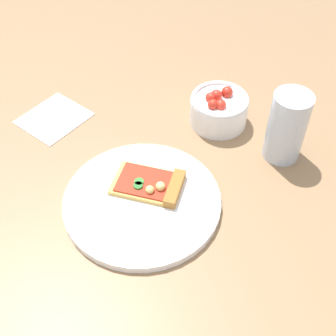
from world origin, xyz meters
TOP-DOWN VIEW (x-y plane):
  - ground_plane at (0.00, 0.00)m, footprint 2.40×2.40m
  - plate at (-0.01, 0.01)m, footprint 0.26×0.26m
  - pizza_slice_main at (0.02, 0.01)m, footprint 0.10×0.13m
  - salad_bowl at (0.24, -0.01)m, footprint 0.11×0.11m
  - soda_glass at (0.21, -0.15)m, footprint 0.07×0.07m
  - paper_napkin at (0.09, 0.28)m, footprint 0.14×0.13m

SIDE VIEW (x-z plane):
  - ground_plane at x=0.00m, z-range 0.00..0.00m
  - paper_napkin at x=0.09m, z-range 0.00..0.00m
  - plate at x=-0.01m, z-range 0.00..0.01m
  - pizza_slice_main at x=0.02m, z-range 0.01..0.03m
  - salad_bowl at x=0.24m, z-range 0.00..0.07m
  - soda_glass at x=0.21m, z-range -0.01..0.13m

